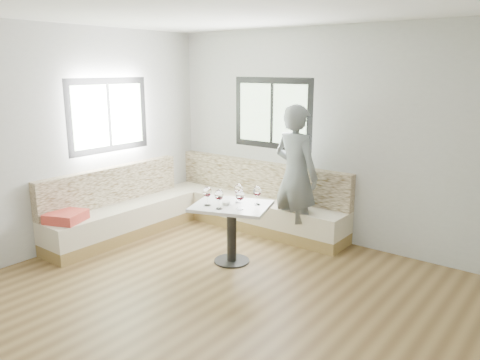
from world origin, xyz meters
name	(u,v)px	position (x,y,z in m)	size (l,w,h in m)	color
room	(199,164)	(-0.08, 0.08, 1.41)	(5.01, 5.01, 2.81)	brown
banquette	(196,208)	(-1.59, 1.62, 0.33)	(2.90, 2.80, 0.95)	olive
table	(232,219)	(-0.50, 1.07, 0.54)	(1.05, 0.93, 0.72)	black
person	(296,175)	(-0.25, 2.09, 0.92)	(0.67, 0.44, 1.84)	slate
olive_ramekin	(226,203)	(-0.55, 1.03, 0.74)	(0.10, 0.10, 0.04)	white
wine_glass_a	(207,192)	(-0.70, 0.87, 0.87)	(0.10, 0.10, 0.23)	white
wine_glass_b	(219,196)	(-0.50, 0.85, 0.87)	(0.10, 0.10, 0.23)	white
wine_glass_c	(240,196)	(-0.31, 0.99, 0.87)	(0.10, 0.10, 0.23)	white
wine_glass_d	(238,190)	(-0.49, 1.19, 0.87)	(0.10, 0.10, 0.23)	white
wine_glass_e	(257,192)	(-0.26, 1.25, 0.87)	(0.10, 0.10, 0.23)	white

